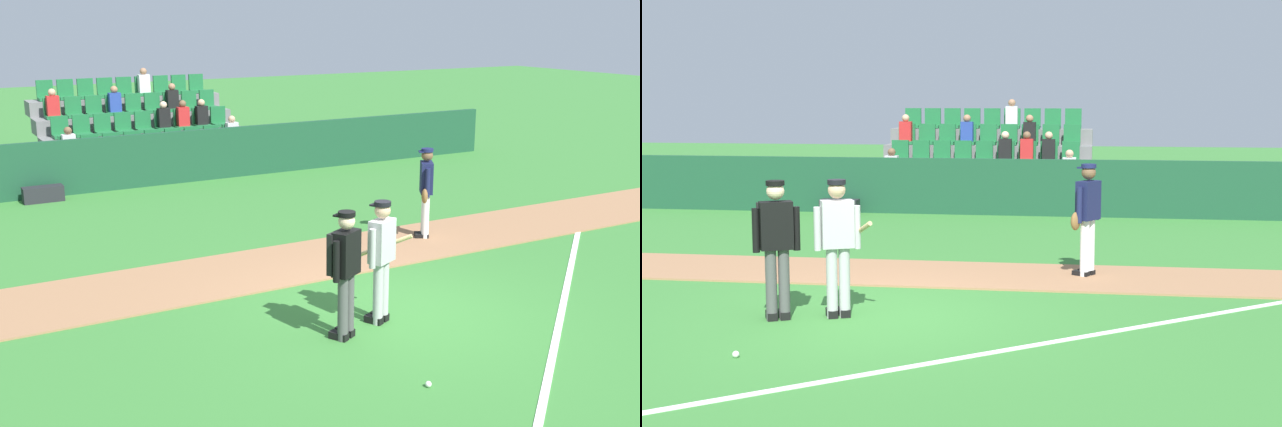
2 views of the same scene
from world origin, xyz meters
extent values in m
plane|color=#387A33|center=(0.00, 0.00, 0.00)|extent=(80.00, 80.00, 0.00)
cube|color=#9E704C|center=(0.00, 2.74, 0.01)|extent=(28.00, 2.08, 0.03)
cube|color=white|center=(3.00, -0.50, 0.01)|extent=(9.27, 7.77, 0.01)
cube|color=#19472D|center=(0.00, 10.08, 0.66)|extent=(20.00, 0.16, 1.33)
cube|color=slate|center=(0.00, 12.38, 0.15)|extent=(5.55, 3.80, 0.30)
cube|color=slate|center=(0.00, 11.11, 0.50)|extent=(5.45, 0.85, 0.40)
cube|color=#1E6B38|center=(-2.20, 11.01, 0.75)|extent=(0.44, 0.40, 0.08)
cube|color=#1E6B38|center=(-2.20, 11.23, 1.00)|extent=(0.44, 0.08, 0.50)
cube|color=silver|center=(-2.20, 11.06, 1.05)|extent=(0.32, 0.22, 0.52)
sphere|color=brown|center=(-2.20, 11.06, 1.40)|extent=(0.20, 0.20, 0.20)
cube|color=#1E6B38|center=(-1.65, 11.01, 0.75)|extent=(0.44, 0.40, 0.08)
cube|color=#1E6B38|center=(-1.65, 11.23, 1.00)|extent=(0.44, 0.08, 0.50)
cube|color=#1E6B38|center=(-1.10, 11.01, 0.75)|extent=(0.44, 0.40, 0.08)
cube|color=#1E6B38|center=(-1.10, 11.23, 1.00)|extent=(0.44, 0.08, 0.50)
cube|color=#1E6B38|center=(-0.55, 11.01, 0.75)|extent=(0.44, 0.40, 0.08)
cube|color=#1E6B38|center=(-0.55, 11.23, 1.00)|extent=(0.44, 0.08, 0.50)
cube|color=#1E6B38|center=(0.00, 11.01, 0.75)|extent=(0.44, 0.40, 0.08)
cube|color=#1E6B38|center=(0.00, 11.23, 1.00)|extent=(0.44, 0.08, 0.50)
cube|color=#1E6B38|center=(0.55, 11.01, 0.75)|extent=(0.44, 0.40, 0.08)
cube|color=#1E6B38|center=(0.55, 11.23, 1.00)|extent=(0.44, 0.08, 0.50)
cube|color=#1E6B38|center=(1.10, 11.01, 0.75)|extent=(0.44, 0.40, 0.08)
cube|color=#1E6B38|center=(1.10, 11.23, 1.00)|extent=(0.44, 0.08, 0.50)
cube|color=#1E6B38|center=(1.65, 11.01, 0.75)|extent=(0.44, 0.40, 0.08)
cube|color=#1E6B38|center=(1.65, 11.23, 1.00)|extent=(0.44, 0.08, 0.50)
cube|color=#1E6B38|center=(2.20, 11.01, 0.75)|extent=(0.44, 0.40, 0.08)
cube|color=#1E6B38|center=(2.20, 11.23, 1.00)|extent=(0.44, 0.08, 0.50)
cube|color=silver|center=(2.20, 11.06, 1.05)|extent=(0.32, 0.22, 0.52)
sphere|color=tan|center=(2.20, 11.06, 1.40)|extent=(0.20, 0.20, 0.20)
cube|color=slate|center=(0.00, 11.96, 0.90)|extent=(5.45, 0.85, 0.40)
cube|color=#1E6B38|center=(-2.20, 11.86, 1.15)|extent=(0.44, 0.40, 0.08)
cube|color=#1E6B38|center=(-2.20, 12.08, 1.40)|extent=(0.44, 0.08, 0.50)
cube|color=#1E6B38|center=(-1.65, 11.86, 1.15)|extent=(0.44, 0.40, 0.08)
cube|color=#1E6B38|center=(-1.65, 12.08, 1.40)|extent=(0.44, 0.08, 0.50)
cube|color=#1E6B38|center=(-1.10, 11.86, 1.15)|extent=(0.44, 0.40, 0.08)
cube|color=#1E6B38|center=(-1.10, 12.08, 1.40)|extent=(0.44, 0.08, 0.50)
cube|color=#1E6B38|center=(-0.55, 11.86, 1.15)|extent=(0.44, 0.40, 0.08)
cube|color=#1E6B38|center=(-0.55, 12.08, 1.40)|extent=(0.44, 0.08, 0.50)
cube|color=#1E6B38|center=(0.00, 11.86, 1.15)|extent=(0.44, 0.40, 0.08)
cube|color=#1E6B38|center=(0.00, 12.08, 1.40)|extent=(0.44, 0.08, 0.50)
cube|color=#1E6B38|center=(0.55, 11.86, 1.15)|extent=(0.44, 0.40, 0.08)
cube|color=#1E6B38|center=(0.55, 12.08, 1.40)|extent=(0.44, 0.08, 0.50)
cube|color=black|center=(0.55, 11.91, 1.45)|extent=(0.32, 0.22, 0.52)
sphere|color=beige|center=(0.55, 11.91, 1.80)|extent=(0.20, 0.20, 0.20)
cube|color=#1E6B38|center=(1.10, 11.86, 1.15)|extent=(0.44, 0.40, 0.08)
cube|color=#1E6B38|center=(1.10, 12.08, 1.40)|extent=(0.44, 0.08, 0.50)
cube|color=red|center=(1.10, 11.91, 1.45)|extent=(0.32, 0.22, 0.52)
sphere|color=brown|center=(1.10, 11.91, 1.80)|extent=(0.20, 0.20, 0.20)
cube|color=#1E6B38|center=(1.65, 11.86, 1.15)|extent=(0.44, 0.40, 0.08)
cube|color=#1E6B38|center=(1.65, 12.08, 1.40)|extent=(0.44, 0.08, 0.50)
cube|color=black|center=(1.65, 11.91, 1.45)|extent=(0.32, 0.22, 0.52)
sphere|color=tan|center=(1.65, 11.91, 1.80)|extent=(0.20, 0.20, 0.20)
cube|color=#1E6B38|center=(2.20, 11.86, 1.15)|extent=(0.44, 0.40, 0.08)
cube|color=#1E6B38|center=(2.20, 12.08, 1.40)|extent=(0.44, 0.08, 0.50)
cube|color=slate|center=(0.00, 12.81, 1.30)|extent=(5.45, 0.85, 0.40)
cube|color=#1E6B38|center=(-2.20, 12.71, 1.55)|extent=(0.44, 0.40, 0.08)
cube|color=#1E6B38|center=(-2.20, 12.93, 1.80)|extent=(0.44, 0.08, 0.50)
cube|color=red|center=(-2.20, 12.76, 1.85)|extent=(0.32, 0.22, 0.52)
sphere|color=tan|center=(-2.20, 12.76, 2.20)|extent=(0.20, 0.20, 0.20)
cube|color=#1E6B38|center=(-1.65, 12.71, 1.55)|extent=(0.44, 0.40, 0.08)
cube|color=#1E6B38|center=(-1.65, 12.93, 1.80)|extent=(0.44, 0.08, 0.50)
cube|color=#1E6B38|center=(-1.10, 12.71, 1.55)|extent=(0.44, 0.40, 0.08)
cube|color=#1E6B38|center=(-1.10, 12.93, 1.80)|extent=(0.44, 0.08, 0.50)
cube|color=#1E6B38|center=(-0.55, 12.71, 1.55)|extent=(0.44, 0.40, 0.08)
cube|color=#1E6B38|center=(-0.55, 12.93, 1.80)|extent=(0.44, 0.08, 0.50)
cube|color=#263F99|center=(-0.55, 12.76, 1.85)|extent=(0.32, 0.22, 0.52)
sphere|color=#9E7051|center=(-0.55, 12.76, 2.20)|extent=(0.20, 0.20, 0.20)
cube|color=#1E6B38|center=(0.00, 12.71, 1.55)|extent=(0.44, 0.40, 0.08)
cube|color=#1E6B38|center=(0.00, 12.93, 1.80)|extent=(0.44, 0.08, 0.50)
cube|color=#1E6B38|center=(0.55, 12.71, 1.55)|extent=(0.44, 0.40, 0.08)
cube|color=#1E6B38|center=(0.55, 12.93, 1.80)|extent=(0.44, 0.08, 0.50)
cube|color=#1E6B38|center=(1.10, 12.71, 1.55)|extent=(0.44, 0.40, 0.08)
cube|color=#1E6B38|center=(1.10, 12.93, 1.80)|extent=(0.44, 0.08, 0.50)
cube|color=black|center=(1.10, 12.76, 1.85)|extent=(0.32, 0.22, 0.52)
sphere|color=#9E7051|center=(1.10, 12.76, 2.20)|extent=(0.20, 0.20, 0.20)
cube|color=#1E6B38|center=(1.65, 12.71, 1.55)|extent=(0.44, 0.40, 0.08)
cube|color=#1E6B38|center=(1.65, 12.93, 1.80)|extent=(0.44, 0.08, 0.50)
cube|color=#1E6B38|center=(2.20, 12.71, 1.55)|extent=(0.44, 0.40, 0.08)
cube|color=#1E6B38|center=(2.20, 12.93, 1.80)|extent=(0.44, 0.08, 0.50)
cube|color=slate|center=(0.00, 13.66, 1.70)|extent=(5.45, 0.85, 0.40)
cube|color=#1E6B38|center=(-2.20, 13.56, 1.95)|extent=(0.44, 0.40, 0.08)
cube|color=#1E6B38|center=(-2.20, 13.78, 2.20)|extent=(0.44, 0.08, 0.50)
cube|color=#1E6B38|center=(-1.65, 13.56, 1.95)|extent=(0.44, 0.40, 0.08)
cube|color=#1E6B38|center=(-1.65, 13.78, 2.20)|extent=(0.44, 0.08, 0.50)
cube|color=#1E6B38|center=(-1.10, 13.56, 1.95)|extent=(0.44, 0.40, 0.08)
cube|color=#1E6B38|center=(-1.10, 13.78, 2.20)|extent=(0.44, 0.08, 0.50)
cube|color=#1E6B38|center=(-0.55, 13.56, 1.95)|extent=(0.44, 0.40, 0.08)
cube|color=#1E6B38|center=(-0.55, 13.78, 2.20)|extent=(0.44, 0.08, 0.50)
cube|color=#1E6B38|center=(0.00, 13.56, 1.95)|extent=(0.44, 0.40, 0.08)
cube|color=#1E6B38|center=(0.00, 13.78, 2.20)|extent=(0.44, 0.08, 0.50)
cube|color=#1E6B38|center=(0.55, 13.56, 1.95)|extent=(0.44, 0.40, 0.08)
cube|color=#1E6B38|center=(0.55, 13.78, 2.20)|extent=(0.44, 0.08, 0.50)
cube|color=silver|center=(0.55, 13.61, 2.25)|extent=(0.32, 0.22, 0.52)
sphere|color=#9E7051|center=(0.55, 13.61, 2.60)|extent=(0.20, 0.20, 0.20)
cube|color=#1E6B38|center=(1.10, 13.56, 1.95)|extent=(0.44, 0.40, 0.08)
cube|color=#1E6B38|center=(1.10, 13.78, 2.20)|extent=(0.44, 0.08, 0.50)
cube|color=#1E6B38|center=(1.65, 13.56, 1.95)|extent=(0.44, 0.40, 0.08)
cube|color=#1E6B38|center=(1.65, 13.78, 2.20)|extent=(0.44, 0.08, 0.50)
cube|color=#1E6B38|center=(2.20, 13.56, 1.95)|extent=(0.44, 0.40, 0.08)
cube|color=#1E6B38|center=(2.20, 13.78, 2.20)|extent=(0.44, 0.08, 0.50)
cylinder|color=#B2B2B2|center=(-0.39, -0.22, 0.45)|extent=(0.14, 0.14, 0.90)
cylinder|color=#B2B2B2|center=(-0.25, -0.15, 0.45)|extent=(0.14, 0.14, 0.90)
cube|color=black|center=(-0.42, -0.17, 0.05)|extent=(0.22, 0.29, 0.10)
cube|color=black|center=(-0.28, -0.10, 0.05)|extent=(0.22, 0.29, 0.10)
cube|color=#B2B2B2|center=(-0.32, -0.19, 1.20)|extent=(0.46, 0.37, 0.60)
cylinder|color=#B2B2B2|center=(-0.55, -0.30, 1.15)|extent=(0.09, 0.09, 0.55)
cylinder|color=#B2B2B2|center=(-0.10, -0.08, 1.15)|extent=(0.09, 0.09, 0.55)
sphere|color=tan|center=(-0.32, -0.19, 1.63)|extent=(0.22, 0.22, 0.22)
cylinder|color=black|center=(-0.32, -0.19, 1.73)|extent=(0.23, 0.23, 0.06)
cube|color=black|center=(-0.37, -0.10, 1.70)|extent=(0.21, 0.19, 0.02)
cylinder|color=tan|center=(-0.14, 0.01, 1.05)|extent=(0.59, 0.62, 0.41)
cylinder|color=#4C4C4C|center=(-1.11, -0.46, 0.45)|extent=(0.14, 0.14, 0.90)
cylinder|color=#4C4C4C|center=(-0.97, -0.38, 0.45)|extent=(0.14, 0.14, 0.90)
cube|color=black|center=(-1.14, -0.41, 0.05)|extent=(0.23, 0.29, 0.10)
cube|color=black|center=(-0.99, -0.33, 0.05)|extent=(0.23, 0.29, 0.10)
cube|color=black|center=(-1.04, -0.42, 1.20)|extent=(0.46, 0.38, 0.60)
cylinder|color=black|center=(-1.26, -0.54, 1.15)|extent=(0.09, 0.09, 0.55)
cylinder|color=black|center=(-0.82, -0.30, 1.15)|extent=(0.09, 0.09, 0.55)
sphere|color=beige|center=(-1.04, -0.42, 1.63)|extent=(0.22, 0.22, 0.22)
cylinder|color=black|center=(-1.04, -0.42, 1.73)|extent=(0.23, 0.23, 0.06)
cube|color=black|center=(-1.08, -0.33, 1.70)|extent=(0.22, 0.19, 0.02)
cube|color=black|center=(-1.10, -0.31, 1.20)|extent=(0.43, 0.28, 0.56)
cylinder|color=white|center=(2.72, 2.84, 0.45)|extent=(0.14, 0.14, 0.90)
cylinder|color=white|center=(2.80, 2.98, 0.45)|extent=(0.14, 0.14, 0.90)
cube|color=black|center=(2.67, 2.87, 0.05)|extent=(0.28, 0.24, 0.10)
cube|color=black|center=(2.75, 3.01, 0.05)|extent=(0.28, 0.24, 0.10)
cube|color=#191E47|center=(2.76, 2.91, 1.20)|extent=(0.40, 0.46, 0.60)
cylinder|color=#191E47|center=(2.63, 2.70, 1.15)|extent=(0.09, 0.09, 0.55)
cylinder|color=#191E47|center=(2.89, 3.12, 1.15)|extent=(0.09, 0.09, 0.55)
sphere|color=brown|center=(2.76, 2.91, 1.63)|extent=(0.22, 0.22, 0.22)
cylinder|color=#191E4C|center=(2.76, 2.91, 1.73)|extent=(0.23, 0.23, 0.06)
cube|color=#191E4C|center=(2.67, 2.96, 1.70)|extent=(0.20, 0.22, 0.02)
ellipsoid|color=brown|center=(2.58, 2.71, 0.90)|extent=(0.21, 0.23, 0.28)
sphere|color=white|center=(-0.92, -2.09, 0.04)|extent=(0.07, 0.07, 0.07)
cube|color=#232328|center=(-3.15, 9.63, 0.18)|extent=(0.90, 0.36, 0.36)
camera|label=1|loc=(-6.02, -8.62, 4.23)|focal=43.25mm
camera|label=2|loc=(2.92, -11.20, 2.80)|focal=51.44mm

